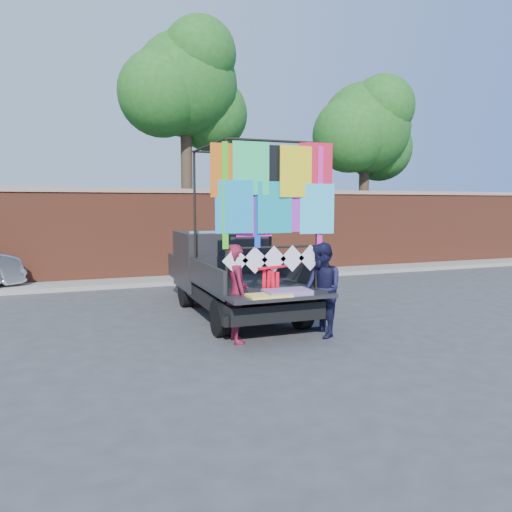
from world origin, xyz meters
name	(u,v)px	position (x,y,z in m)	size (l,w,h in m)	color
ground	(244,340)	(0.00, 0.00, 0.00)	(90.00, 90.00, 0.00)	#38383A
brick_wall	(163,234)	(0.00, 7.00, 1.33)	(30.00, 0.45, 2.61)	brown
curb	(168,280)	(0.00, 6.30, 0.06)	(30.00, 1.20, 0.12)	gray
tree_mid	(187,89)	(1.02, 8.12, 5.70)	(4.20, 3.30, 7.73)	#38281C
tree_right	(367,131)	(7.52, 8.12, 4.75)	(4.20, 3.30, 6.62)	#38281C
pickup_truck	(227,271)	(0.46, 2.33, 0.80)	(2.01, 5.04, 3.17)	black
woman	(237,293)	(-0.14, -0.05, 0.78)	(0.57, 0.37, 1.56)	maroon
man	(322,290)	(1.28, -0.23, 0.78)	(0.75, 0.59, 1.55)	#151636
streamer_bundle	(275,278)	(0.47, -0.15, 1.00)	(0.87, 0.35, 0.63)	#FA0D20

